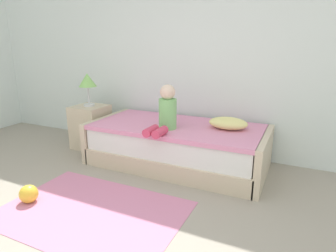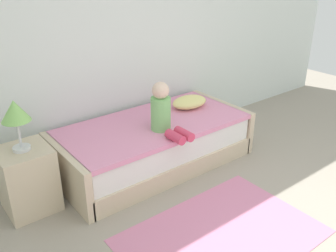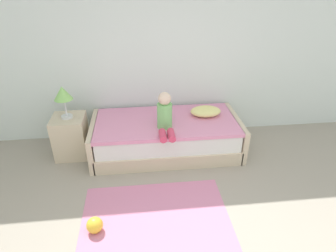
# 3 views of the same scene
# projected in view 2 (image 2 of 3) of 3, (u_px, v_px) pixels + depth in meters

# --- Properties ---
(wall_rear) EXTENTS (7.20, 0.10, 2.90)m
(wall_rear) POSITION_uv_depth(u_px,v_px,m) (128.00, 22.00, 4.01)
(wall_rear) COLOR silver
(wall_rear) RESTS_ON ground
(bed) EXTENTS (2.11, 1.00, 0.50)m
(bed) POSITION_uv_depth(u_px,v_px,m) (154.00, 144.00, 4.02)
(bed) COLOR beige
(bed) RESTS_ON ground
(nightstand) EXTENTS (0.44, 0.44, 0.60)m
(nightstand) POSITION_uv_depth(u_px,v_px,m) (28.00, 179.00, 3.28)
(nightstand) COLOR beige
(nightstand) RESTS_ON ground
(table_lamp) EXTENTS (0.24, 0.24, 0.45)m
(table_lamp) POSITION_uv_depth(u_px,v_px,m) (15.00, 113.00, 3.01)
(table_lamp) COLOR silver
(table_lamp) RESTS_ON nightstand
(child_figure) EXTENTS (0.20, 0.51, 0.50)m
(child_figure) POSITION_uv_depth(u_px,v_px,m) (164.00, 112.00, 3.64)
(child_figure) COLOR #7FC672
(child_figure) RESTS_ON bed
(pillow) EXTENTS (0.44, 0.30, 0.13)m
(pillow) POSITION_uv_depth(u_px,v_px,m) (189.00, 102.00, 4.29)
(pillow) COLOR #F2E58C
(pillow) RESTS_ON bed
(area_rug) EXTENTS (1.60, 1.10, 0.01)m
(area_rug) POSITION_uv_depth(u_px,v_px,m) (222.00, 236.00, 3.05)
(area_rug) COLOR pink
(area_rug) RESTS_ON ground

